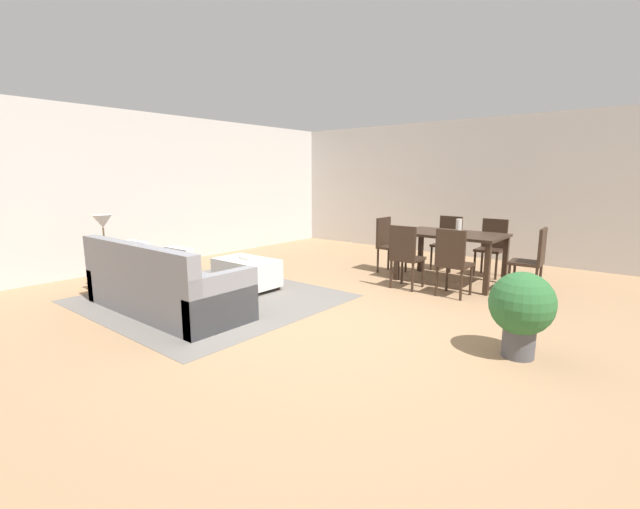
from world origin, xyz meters
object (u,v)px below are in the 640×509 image
object	(u,v)px
ottoman_table	(247,272)
table_lamp	(103,223)
dining_table	(451,239)
dining_chair_far_left	(448,240)
couch	(163,288)
dining_chair_near_left	(405,253)
potted_plant	(522,308)
dining_chair_near_right	(453,259)
book_on_ottoman	(249,258)
dining_chair_head_west	(388,241)
dining_chair_far_right	(492,244)
dining_chair_head_east	(533,257)
vase_centerpiece	(459,226)
side_table	(106,261)

from	to	relation	value
ottoman_table	table_lamp	size ratio (longest dim) A/B	1.75
dining_table	dining_chair_far_left	world-z (taller)	dining_chair_far_left
couch	dining_chair_near_left	bearing A→B (deg)	57.92
dining_chair_far_left	dining_table	bearing A→B (deg)	-64.58
table_lamp	dining_chair_far_left	distance (m)	5.43
potted_plant	table_lamp	bearing A→B (deg)	-165.77
couch	dining_table	world-z (taller)	couch
dining_chair_near_right	dining_chair_far_left	bearing A→B (deg)	114.80
dining_chair_far_left	book_on_ottoman	size ratio (longest dim) A/B	3.54
table_lamp	dining_chair_head_west	xyz separation A→B (m)	(2.42, 3.59, -0.45)
dining_table	book_on_ottoman	size ratio (longest dim) A/B	5.77
table_lamp	dining_chair_near_left	size ratio (longest dim) A/B	0.57
dining_chair_far_right	dining_chair_head_east	distance (m)	1.14
dining_table	potted_plant	world-z (taller)	potted_plant
dining_chair_near_right	vase_centerpiece	bearing A→B (deg)	107.61
dining_chair_far_right	dining_chair_head_east	xyz separation A→B (m)	(0.81, -0.81, 0.00)
dining_chair_near_right	potted_plant	world-z (taller)	dining_chair_near_right
couch	potted_plant	bearing A→B (deg)	19.49
table_lamp	dining_chair_head_east	size ratio (longest dim) A/B	0.57
dining_chair_near_left	vase_centerpiece	size ratio (longest dim) A/B	4.27
side_table	potted_plant	xyz separation A→B (m)	(5.12, 1.30, 0.02)
dining_chair_far_right	table_lamp	bearing A→B (deg)	-131.07
dining_table	dining_chair_far_right	distance (m)	0.92
dining_chair_near_left	dining_chair_near_right	world-z (taller)	same
side_table	dining_chair_near_left	xyz separation A→B (m)	(3.18, 2.77, 0.08)
table_lamp	dining_chair_head_east	xyz separation A→B (m)	(4.66, 3.62, -0.45)
dining_chair_far_left	dining_chair_head_west	size ratio (longest dim) A/B	1.00
dining_chair_near_left	ottoman_table	bearing A→B (deg)	-140.51
ottoman_table	side_table	distance (m)	1.96
dining_chair_near_left	dining_chair_far_left	size ratio (longest dim) A/B	1.00
dining_chair_far_right	vase_centerpiece	distance (m)	0.93
dining_chair_far_right	book_on_ottoman	xyz separation A→B (m)	(-2.41, -3.07, -0.07)
ottoman_table	side_table	xyz separation A→B (m)	(-1.43, -1.33, 0.19)
dining_chair_head_east	ottoman_table	bearing A→B (deg)	-144.73
table_lamp	dining_chair_head_east	bearing A→B (deg)	37.78
dining_chair_near_left	dining_chair_far_left	bearing A→B (deg)	92.40
vase_centerpiece	dining_table	bearing A→B (deg)	-169.57
dining_table	couch	bearing A→B (deg)	-120.06
side_table	dining_chair_far_right	distance (m)	5.87
dining_chair_head_west	dining_table	bearing A→B (deg)	-0.48
couch	table_lamp	xyz separation A→B (m)	(-1.44, 0.00, 0.68)
couch	dining_chair_near_right	world-z (taller)	dining_chair_near_right
side_table	potted_plant	distance (m)	5.28
dining_chair_near_left	dining_chair_head_west	distance (m)	1.12
couch	ottoman_table	bearing A→B (deg)	90.59
side_table	table_lamp	xyz separation A→B (m)	(0.00, -0.00, 0.53)
dining_table	dining_chair_far_right	size ratio (longest dim) A/B	1.63
dining_chair_near_left	book_on_ottoman	world-z (taller)	dining_chair_near_left
vase_centerpiece	dining_chair_head_west	bearing A→B (deg)	-179.57
ottoman_table	dining_chair_far_right	size ratio (longest dim) A/B	1.00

